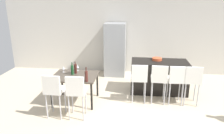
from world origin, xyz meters
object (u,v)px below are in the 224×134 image
bar_chair_left (139,77)px  wine_bottle_end (75,69)px  fruit_bowl (157,59)px  wine_glass_left (78,66)px  bar_chair_far (192,79)px  wine_bottle_inner (72,70)px  dining_chair_near (54,89)px  refrigerator (115,50)px  bar_chair_middle (159,78)px  wine_glass_middle (63,68)px  dining_chair_far (76,90)px  wine_bottle_far (86,76)px  kitchen_island (159,76)px  dining_table (75,78)px  bar_chair_right (176,79)px

bar_chair_left → wine_bottle_end: bearing=-179.9°
fruit_bowl → wine_glass_left: bearing=-163.1°
bar_chair_far → wine_bottle_inner: bearing=-178.1°
wine_bottle_end → wine_bottle_inner: 0.11m
dining_chair_near → refrigerator: (1.08, 3.07, 0.22)m
bar_chair_middle → dining_chair_near: 2.60m
wine_glass_left → wine_glass_middle: 0.38m
wine_glass_middle → wine_glass_left: bearing=25.8°
dining_chair_far → wine_glass_middle: bearing=121.3°
bar_chair_far → wine_glass_left: (-2.99, 0.22, 0.17)m
wine_bottle_far → wine_glass_middle: 0.97m
kitchen_island → bar_chair_far: size_ratio=1.52×
bar_chair_left → refrigerator: bearing=111.5°
dining_table → wine_glass_left: wine_glass_left is taller
bar_chair_far → bar_chair_left: bearing=180.0°
wine_glass_middle → wine_bottle_far: bearing=-38.1°
dining_chair_far → refrigerator: (0.56, 3.07, 0.22)m
wine_bottle_inner → wine_glass_middle: 0.33m
dining_chair_far → wine_bottle_end: bearing=106.0°
refrigerator → bar_chair_right: bearing=-50.0°
bar_chair_far → dining_chair_far: bearing=-160.1°
wine_bottle_far → wine_glass_middle: wine_bottle_far is taller
wine_bottle_far → refrigerator: 2.68m
wine_glass_middle → refrigerator: size_ratio=0.09×
dining_table → wine_bottle_far: size_ratio=3.17×
fruit_bowl → bar_chair_middle: bearing=-90.6°
bar_chair_middle → wine_glass_left: bar_chair_middle is taller
bar_chair_right → dining_chair_far: size_ratio=1.00×
bar_chair_right → wine_glass_left: bar_chair_right is taller
bar_chair_right → refrigerator: (-1.76, 2.09, 0.22)m
bar_chair_middle → fruit_bowl: (0.01, 0.88, 0.26)m
wine_bottle_inner → fruit_bowl: 2.45m
wine_glass_left → wine_glass_middle: size_ratio=1.00×
bar_chair_far → wine_bottle_end: wine_bottle_end is taller
kitchen_island → dining_chair_near: bearing=-144.9°
dining_chair_far → dining_chair_near: bearing=-180.0°
wine_glass_left → dining_chair_near: bearing=-100.9°
dining_table → bar_chair_middle: bearing=4.3°
bar_chair_right → dining_chair_far: (-2.32, -0.98, 0.00)m
wine_glass_middle → dining_table: bearing=-29.8°
kitchen_island → refrigerator: 1.99m
kitchen_island → dining_table: 2.43m
bar_chair_far → wine_bottle_end: bearing=-179.9°
dining_table → fruit_bowl: 2.41m
bar_chair_middle → wine_bottle_end: (-2.17, -0.00, 0.17)m
dining_chair_near → wine_bottle_end: size_ratio=3.27×
refrigerator → fruit_bowl: bearing=-42.2°
kitchen_island → wine_glass_left: (-2.26, -0.55, 0.40)m
wine_bottle_inner → dining_chair_near: bearing=-101.3°
dining_chair_far → wine_glass_middle: (-0.63, 1.03, 0.17)m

